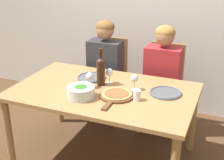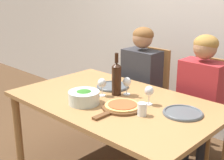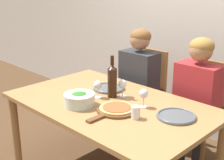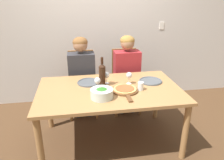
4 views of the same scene
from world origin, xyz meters
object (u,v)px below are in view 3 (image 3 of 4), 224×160
at_px(chair_right, 201,111).
at_px(broccoli_bowl, 79,100).
at_px(person_man, 196,92).
at_px(pizza_on_board, 116,109).
at_px(person_woman, 138,76).
at_px(wine_glass_right, 144,95).
at_px(dinner_plate_right, 176,116).
at_px(water_tumbler, 136,112).
at_px(wine_glass_centre, 123,85).
at_px(chair_left, 144,93).
at_px(wine_glass_left, 98,86).
at_px(wine_bottle, 112,80).
at_px(dinner_plate_left, 109,88).

distance_m(chair_right, broccoli_bowl, 1.18).
bearing_deg(person_man, pizza_on_board, -104.86).
distance_m(person_woman, wine_glass_right, 0.82).
bearing_deg(dinner_plate_right, water_tumbler, -131.69).
distance_m(dinner_plate_right, wine_glass_centre, 0.56).
height_order(person_woman, broccoli_bowl, person_woman).
xyz_separation_m(pizza_on_board, water_tumbler, (0.19, 0.01, 0.03)).
bearing_deg(chair_left, person_woman, -90.00).
relative_size(wine_glass_centre, water_tumbler, 1.62).
distance_m(broccoli_bowl, wine_glass_left, 0.22).
bearing_deg(broccoli_bowl, chair_right, 64.67).
distance_m(chair_right, person_man, 0.25).
distance_m(broccoli_bowl, wine_glass_centre, 0.40).
distance_m(wine_bottle, wine_glass_centre, 0.10).
bearing_deg(wine_bottle, pizza_on_board, -40.02).
bearing_deg(wine_glass_right, broccoli_bowl, -138.88).
distance_m(chair_right, person_woman, 0.72).
xyz_separation_m(wine_bottle, wine_glass_centre, (0.06, 0.06, -0.04)).
bearing_deg(dinner_plate_right, person_woman, 145.80).
xyz_separation_m(person_woman, pizza_on_board, (0.46, -0.80, 0.02)).
bearing_deg(wine_glass_right, wine_bottle, -178.39).
bearing_deg(dinner_plate_left, wine_glass_centre, -14.36).
relative_size(pizza_on_board, wine_glass_left, 2.94).
relative_size(chair_left, dinner_plate_left, 3.36).
distance_m(person_woman, pizza_on_board, 0.92).
height_order(wine_glass_left, water_tumbler, wine_glass_left).
bearing_deg(person_woman, dinner_plate_left, -81.73).
height_order(dinner_plate_left, water_tumbler, water_tumbler).
height_order(pizza_on_board, wine_glass_left, wine_glass_left).
bearing_deg(pizza_on_board, person_man, 75.14).
distance_m(chair_left, person_man, 0.72).
height_order(broccoli_bowl, wine_glass_centre, wine_glass_centre).
relative_size(chair_left, wine_glass_right, 6.41).
relative_size(wine_bottle, wine_glass_centre, 2.36).
bearing_deg(water_tumbler, broccoli_bowl, -164.30).
height_order(chair_right, wine_glass_right, chair_right).
bearing_deg(wine_glass_right, dinner_plate_left, 167.48).
xyz_separation_m(chair_left, wine_bottle, (0.23, -0.72, 0.37)).
relative_size(pizza_on_board, water_tumbler, 4.75).
xyz_separation_m(person_woman, person_man, (0.67, 0.00, 0.00)).
height_order(person_woman, wine_glass_left, person_woman).
xyz_separation_m(broccoli_bowl, pizza_on_board, (0.28, 0.12, -0.04)).
height_order(person_man, wine_bottle, person_man).
height_order(chair_right, dinner_plate_right, chair_right).
relative_size(broccoli_bowl, wine_glass_centre, 1.61).
height_order(pizza_on_board, wine_glass_centre, wine_glass_centre).
relative_size(person_woman, broccoli_bowl, 4.98).
height_order(chair_left, person_woman, person_woman).
bearing_deg(wine_glass_right, chair_right, 80.67).
height_order(dinner_plate_left, wine_glass_right, wine_glass_right).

